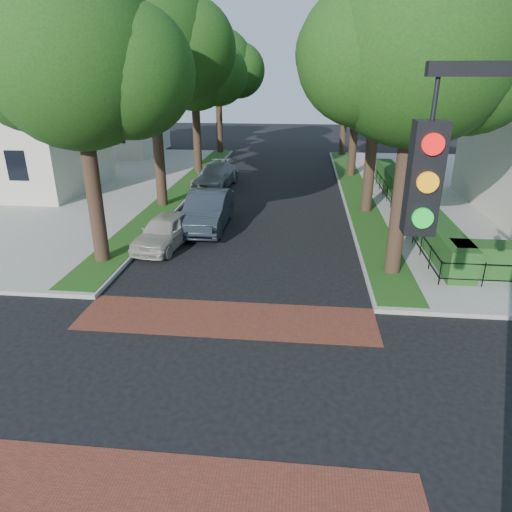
{
  "coord_description": "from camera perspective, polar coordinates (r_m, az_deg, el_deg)",
  "views": [
    {
      "loc": [
        2.14,
        -8.71,
        6.92
      ],
      "look_at": [
        0.77,
        4.42,
        1.6
      ],
      "focal_mm": 32.0,
      "sensor_mm": 36.0,
      "label": 1
    }
  ],
  "objects": [
    {
      "name": "tree_right_near",
      "position": [
        16.34,
        19.86,
        23.26
      ],
      "size": [
        7.75,
        6.67,
        10.66
      ],
      "color": "black",
      "rests_on": "sidewalk_ne"
    },
    {
      "name": "grass_strip_nw",
      "position": [
        29.6,
        -9.08,
        8.48
      ],
      "size": [
        1.6,
        29.8,
        0.02
      ],
      "primitive_type": "cube",
      "color": "#1D4614",
      "rests_on": "sidewalk_nw"
    },
    {
      "name": "parked_car_rear",
      "position": [
        29.92,
        -5.1,
        9.96
      ],
      "size": [
        2.6,
        5.33,
        1.49
      ],
      "primitive_type": "imported",
      "rotation": [
        0.0,
        0.0,
        -0.1
      ],
      "color": "gray",
      "rests_on": "ground"
    },
    {
      "name": "crosswalk_far",
      "position": [
        13.94,
        -3.7,
        -7.84
      ],
      "size": [
        9.0,
        2.2,
        0.01
      ],
      "primitive_type": "cube",
      "color": "brown",
      "rests_on": "ground"
    },
    {
      "name": "tree_right_far",
      "position": [
        33.12,
        12.84,
        21.43
      ],
      "size": [
        7.25,
        6.23,
        9.74
      ],
      "color": "black",
      "rests_on": "sidewalk_ne"
    },
    {
      "name": "fence_main_road",
      "position": [
        25.0,
        16.82,
        6.37
      ],
      "size": [
        0.06,
        18.0,
        0.9
      ],
      "primitive_type": null,
      "color": "black",
      "rests_on": "sidewalk_ne"
    },
    {
      "name": "tree_right_back",
      "position": [
        42.09,
        11.51,
        22.03
      ],
      "size": [
        7.5,
        6.45,
        10.2
      ],
      "color": "black",
      "rests_on": "sidewalk_ne"
    },
    {
      "name": "grass_strip_ne",
      "position": [
        28.81,
        12.39,
        7.87
      ],
      "size": [
        1.6,
        29.8,
        0.02
      ],
      "primitive_type": "cube",
      "color": "#1D4614",
      "rests_on": "sidewalk_ne"
    },
    {
      "name": "crosswalk_near",
      "position": [
        9.1,
        -11.16,
        -28.07
      ],
      "size": [
        9.0,
        2.2,
        0.01
      ],
      "primitive_type": "cube",
      "color": "brown",
      "rests_on": "ground"
    },
    {
      "name": "hedge_main_road",
      "position": [
        25.13,
        18.66,
        6.58
      ],
      "size": [
        1.0,
        18.0,
        1.2
      ],
      "primitive_type": "cube",
      "color": "#1F4417",
      "rests_on": "sidewalk_ne"
    },
    {
      "name": "tree_left_near",
      "position": [
        17.64,
        -20.9,
        21.77
      ],
      "size": [
        7.5,
        6.45,
        10.2
      ],
      "color": "black",
      "rests_on": "sidewalk_nw"
    },
    {
      "name": "house_left_far",
      "position": [
        44.4,
        -18.44,
        18.48
      ],
      "size": [
        10.0,
        9.0,
        10.14
      ],
      "color": "beige",
      "rests_on": "sidewalk_nw"
    },
    {
      "name": "parked_car_front",
      "position": [
        19.7,
        -11.33,
        3.09
      ],
      "size": [
        2.22,
        4.26,
        1.38
      ],
      "primitive_type": "imported",
      "rotation": [
        0.0,
        0.0,
        -0.15
      ],
      "color": "#B7B0A4",
      "rests_on": "ground"
    },
    {
      "name": "house_left_near",
      "position": [
        32.06,
        -28.65,
        16.06
      ],
      "size": [
        10.0,
        9.0,
        10.14
      ],
      "color": "beige",
      "rests_on": "sidewalk_nw"
    },
    {
      "name": "tree_left_back",
      "position": [
        42.62,
        -4.59,
        22.55
      ],
      "size": [
        7.75,
        6.66,
        10.44
      ],
      "color": "black",
      "rests_on": "sidewalk_nw"
    },
    {
      "name": "ground",
      "position": [
        11.33,
        -6.44,
        -15.86
      ],
      "size": [
        120.0,
        120.0,
        0.0
      ],
      "primitive_type": "plane",
      "color": "black",
      "rests_on": "ground"
    },
    {
      "name": "tree_left_far",
      "position": [
        33.78,
        -7.52,
        22.12
      ],
      "size": [
        7.0,
        6.02,
        9.86
      ],
      "color": "black",
      "rests_on": "sidewalk_nw"
    },
    {
      "name": "tree_left_mid",
      "position": [
        25.15,
        -12.67,
        24.73
      ],
      "size": [
        8.0,
        6.88,
        11.48
      ],
      "color": "black",
      "rests_on": "sidewalk_nw"
    },
    {
      "name": "parked_car_middle",
      "position": [
        21.78,
        -6.09,
        5.66
      ],
      "size": [
        1.86,
        5.23,
        1.72
      ],
      "primitive_type": "imported",
      "rotation": [
        0.0,
        0.0,
        0.01
      ],
      "color": "#222933",
      "rests_on": "ground"
    },
    {
      "name": "tree_right_mid",
      "position": [
        24.24,
        15.52,
        23.76
      ],
      "size": [
        8.25,
        7.09,
        11.22
      ],
      "color": "black",
      "rests_on": "sidewalk_ne"
    }
  ]
}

